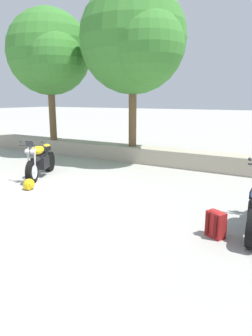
% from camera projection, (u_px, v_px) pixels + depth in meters
% --- Properties ---
extents(ground_plane, '(120.00, 120.00, 0.00)m').
position_uv_depth(ground_plane, '(33.00, 195.00, 7.19)').
color(ground_plane, '#A3A099').
extents(stone_wall, '(36.00, 0.80, 0.55)m').
position_uv_depth(stone_wall, '(132.00, 153.00, 11.15)').
color(stone_wall, '#A89E89').
rests_on(stone_wall, ground).
extents(motorcycle_yellow_near_left, '(1.13, 1.92, 1.18)m').
position_uv_depth(motorcycle_yellow_near_left, '(40.00, 161.00, 8.81)').
color(motorcycle_yellow_near_left, black).
rests_on(motorcycle_yellow_near_left, ground).
extents(rider_backpack, '(0.35, 0.33, 0.47)m').
position_uv_depth(rider_backpack, '(216.00, 223.00, 4.98)').
color(rider_backpack, '#A31E1E').
rests_on(rider_backpack, ground).
extents(rider_helmet, '(0.28, 0.28, 0.28)m').
position_uv_depth(rider_helmet, '(29.00, 184.00, 7.62)').
color(rider_helmet, yellow).
rests_on(rider_helmet, ground).
extents(leafy_tree_far_left, '(3.48, 3.32, 5.15)m').
position_uv_depth(leafy_tree_far_left, '(50.00, 54.00, 11.84)').
color(leafy_tree_far_left, brown).
rests_on(leafy_tree_far_left, stone_wall).
extents(leafy_tree_mid_left, '(3.84, 3.66, 5.49)m').
position_uv_depth(leafy_tree_mid_left, '(136.00, 41.00, 10.11)').
color(leafy_tree_mid_left, brown).
rests_on(leafy_tree_mid_left, stone_wall).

